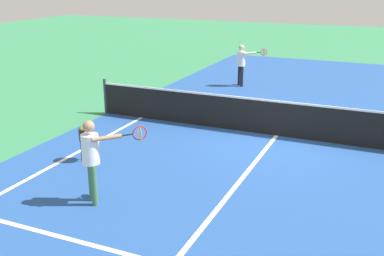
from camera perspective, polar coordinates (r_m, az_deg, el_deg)
name	(u,v)px	position (r m, az deg, el deg)	size (l,w,h in m)	color
ground_plane	(277,136)	(12.62, 10.31, -0.91)	(60.00, 60.00, 0.00)	#337F51
court_surface_inbounds	(277,135)	(12.62, 10.31, -0.91)	(10.62, 24.40, 0.00)	#234C93
line_center_service	(239,182)	(9.74, 5.79, -6.57)	(0.10, 6.40, 0.01)	white
net	(278,118)	(12.47, 10.44, 1.23)	(10.83, 0.09, 1.07)	#33383D
player_near	(92,153)	(8.66, -12.12, -2.97)	(0.99, 0.83, 1.61)	#3F7247
player_far	(242,61)	(17.95, 6.11, 8.19)	(1.00, 0.78, 1.58)	black
ball_hopper	(86,133)	(10.80, -12.82, -0.58)	(0.34, 0.34, 0.87)	black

